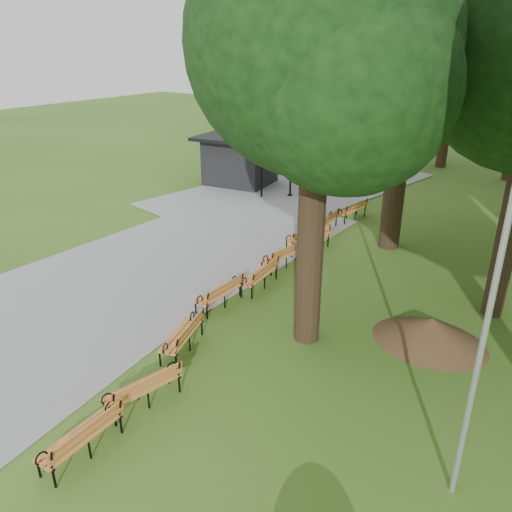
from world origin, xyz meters
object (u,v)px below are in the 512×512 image
Objects in this scene: kiosk at (240,159)px; bench_1 at (142,387)px; lamp_post at (291,155)px; lawn_tree_0 at (320,45)px; bench_4 at (259,275)px; bench_6 at (308,238)px; bench_2 at (181,335)px; bench_7 at (325,222)px; person at (311,211)px; bench_0 at (80,436)px; dirt_mound at (430,330)px; bench_5 at (282,255)px; bench_8 at (351,210)px; metal_pole at (483,340)px; bench_3 at (219,293)px.

kiosk reaches higher than bench_1.
lawn_tree_0 reaches higher than lamp_post.
bench_4 is 1.00× the size of bench_6.
bench_6 is 0.18× the size of lawn_tree_0.
bench_7 is (-1.00, 10.02, 0.00)m from bench_2.
person is 14.00m from bench_0.
bench_4 is (-5.64, 0.09, 0.07)m from dirt_mound.
bench_6 is (-0.32, 3.85, 0.00)m from bench_4.
bench_6 is (-5.96, 3.94, 0.07)m from dirt_mound.
lamp_post is at bearing 136.48° from dirt_mound.
bench_7 is (-0.61, 5.87, 0.00)m from bench_4.
bench_5 is at bearing -173.73° from bench_0.
dirt_mound is (10.20, -9.68, -1.79)m from lamp_post.
bench_0 and bench_2 have the same top height.
bench_1 is (-4.52, -6.15, 0.07)m from dirt_mound.
metal_pole is at bearing 40.44° from bench_8.
bench_5 is at bearing -177.17° from bench_4.
bench_0 and bench_8 have the same top height.
bench_5 and bench_6 have the same top height.
bench_1 is at bearing 14.78° from bench_8.
bench_6 is at bearing 9.78° from bench_8.
lamp_post is 16.90m from bench_1.
person is 10.08m from bench_2.
bench_3 is (4.27, -11.32, -1.71)m from lamp_post.
lawn_tree_0 is at bearing 147.71° from metal_pole.
lamp_post is 1.57× the size of bench_6.
bench_5 is (0.05, 3.55, 0.00)m from bench_3.
bench_2 is (-5.25, -4.06, 0.07)m from dirt_mound.
dirt_mound is at bearing 148.55° from bench_0.
bench_0 is at bearing 14.54° from bench_8.
bench_1 is at bearing -166.81° from metal_pole.
lawn_tree_0 reaches higher than bench_1.
metal_pole reaches higher than bench_4.
metal_pole is 3.38× the size of bench_7.
bench_7 is at bearing 127.34° from metal_pole.
metal_pole is 3.38× the size of bench_4.
dirt_mound is (6.89, -5.88, -0.48)m from person.
bench_7 is (-0.32, 7.60, 0.00)m from bench_3.
lawn_tree_0 reaches higher than person.
kiosk is at bearing -96.58° from bench_8.
bench_4 is at bearing 11.52° from bench_8.
bench_1 reaches higher than dirt_mound.
bench_0 is 1.00× the size of bench_7.
bench_6 is (-1.44, 10.09, 0.00)m from bench_1.
bench_5 is (-1.36, 8.06, 0.00)m from bench_1.
lamp_post is 0.46× the size of metal_pole.
bench_4 is at bearing 167.90° from bench_2.
bench_8 is 0.18× the size of lawn_tree_0.
bench_5 is 0.18× the size of lawn_tree_0.
lawn_tree_0 is (-4.70, 2.97, 4.21)m from metal_pole.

